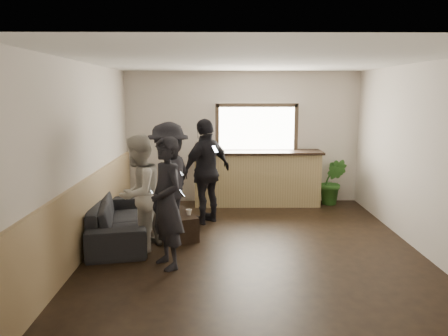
{
  "coord_description": "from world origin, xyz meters",
  "views": [
    {
      "loc": [
        -0.5,
        -6.36,
        2.36
      ],
      "look_at": [
        -0.42,
        0.4,
        1.18
      ],
      "focal_mm": 35.0,
      "sensor_mm": 36.0,
      "label": 1
    }
  ],
  "objects_px": {
    "cup_b": "(189,212)",
    "person_c": "(169,179)",
    "sofa": "(118,219)",
    "cup_a": "(167,209)",
    "person_b": "(138,194)",
    "person_d": "(207,171)",
    "potted_plant": "(333,182)",
    "coffee_table": "(176,225)",
    "person_a": "(167,203)",
    "bar_counter": "(257,175)"
  },
  "relations": [
    {
      "from": "cup_b",
      "to": "person_c",
      "type": "bearing_deg",
      "value": 145.91
    },
    {
      "from": "sofa",
      "to": "cup_b",
      "type": "xyz_separation_m",
      "value": [
        1.16,
        -0.03,
        0.13
      ]
    },
    {
      "from": "cup_a",
      "to": "person_b",
      "type": "xyz_separation_m",
      "value": [
        -0.33,
        -0.71,
        0.43
      ]
    },
    {
      "from": "sofa",
      "to": "person_d",
      "type": "bearing_deg",
      "value": -68.86
    },
    {
      "from": "potted_plant",
      "to": "coffee_table",
      "type": "bearing_deg",
      "value": -146.46
    },
    {
      "from": "coffee_table",
      "to": "cup_a",
      "type": "xyz_separation_m",
      "value": [
        -0.16,
        0.09,
        0.25
      ]
    },
    {
      "from": "person_a",
      "to": "person_c",
      "type": "xyz_separation_m",
      "value": [
        -0.13,
        1.37,
        0.05
      ]
    },
    {
      "from": "person_b",
      "to": "person_c",
      "type": "relative_size",
      "value": 0.93
    },
    {
      "from": "cup_b",
      "to": "potted_plant",
      "type": "relative_size",
      "value": 0.1
    },
    {
      "from": "coffee_table",
      "to": "sofa",
      "type": "bearing_deg",
      "value": -174.64
    },
    {
      "from": "cup_b",
      "to": "person_d",
      "type": "relative_size",
      "value": 0.05
    },
    {
      "from": "bar_counter",
      "to": "person_b",
      "type": "height_order",
      "value": "bar_counter"
    },
    {
      "from": "cup_b",
      "to": "person_b",
      "type": "xyz_separation_m",
      "value": [
        -0.71,
        -0.51,
        0.43
      ]
    },
    {
      "from": "sofa",
      "to": "person_d",
      "type": "height_order",
      "value": "person_d"
    },
    {
      "from": "bar_counter",
      "to": "person_a",
      "type": "distance_m",
      "value": 3.7
    },
    {
      "from": "coffee_table",
      "to": "bar_counter",
      "type": "bearing_deg",
      "value": 54.37
    },
    {
      "from": "person_b",
      "to": "coffee_table",
      "type": "bearing_deg",
      "value": 162.31
    },
    {
      "from": "sofa",
      "to": "cup_a",
      "type": "relative_size",
      "value": 19.32
    },
    {
      "from": "sofa",
      "to": "coffee_table",
      "type": "bearing_deg",
      "value": -95.79
    },
    {
      "from": "cup_b",
      "to": "person_c",
      "type": "distance_m",
      "value": 0.64
    },
    {
      "from": "sofa",
      "to": "person_c",
      "type": "distance_m",
      "value": 1.05
    },
    {
      "from": "cup_b",
      "to": "person_d",
      "type": "bearing_deg",
      "value": 74.15
    },
    {
      "from": "cup_a",
      "to": "person_c",
      "type": "distance_m",
      "value": 0.5
    },
    {
      "from": "cup_a",
      "to": "cup_b",
      "type": "relative_size",
      "value": 1.13
    },
    {
      "from": "potted_plant",
      "to": "person_a",
      "type": "height_order",
      "value": "person_a"
    },
    {
      "from": "bar_counter",
      "to": "coffee_table",
      "type": "distance_m",
      "value": 2.63
    },
    {
      "from": "cup_a",
      "to": "person_b",
      "type": "relative_size",
      "value": 0.07
    },
    {
      "from": "person_a",
      "to": "person_b",
      "type": "bearing_deg",
      "value": -173.77
    },
    {
      "from": "sofa",
      "to": "potted_plant",
      "type": "xyz_separation_m",
      "value": [
        4.05,
        2.15,
        0.17
      ]
    },
    {
      "from": "sofa",
      "to": "cup_a",
      "type": "xyz_separation_m",
      "value": [
        0.78,
        0.17,
        0.12
      ]
    },
    {
      "from": "person_b",
      "to": "potted_plant",
      "type": "bearing_deg",
      "value": 147.1
    },
    {
      "from": "coffee_table",
      "to": "cup_b",
      "type": "height_order",
      "value": "cup_b"
    },
    {
      "from": "cup_a",
      "to": "person_d",
      "type": "height_order",
      "value": "person_d"
    },
    {
      "from": "coffee_table",
      "to": "person_b",
      "type": "distance_m",
      "value": 1.04
    },
    {
      "from": "person_b",
      "to": "person_c",
      "type": "distance_m",
      "value": 0.83
    },
    {
      "from": "person_b",
      "to": "person_d",
      "type": "height_order",
      "value": "person_d"
    },
    {
      "from": "bar_counter",
      "to": "person_a",
      "type": "relative_size",
      "value": 1.51
    },
    {
      "from": "cup_a",
      "to": "person_c",
      "type": "height_order",
      "value": "person_c"
    },
    {
      "from": "sofa",
      "to": "person_c",
      "type": "xyz_separation_m",
      "value": [
        0.82,
        0.2,
        0.62
      ]
    },
    {
      "from": "person_d",
      "to": "person_b",
      "type": "bearing_deg",
      "value": 10.49
    },
    {
      "from": "coffee_table",
      "to": "person_a",
      "type": "height_order",
      "value": "person_a"
    },
    {
      "from": "potted_plant",
      "to": "person_c",
      "type": "bearing_deg",
      "value": -148.86
    },
    {
      "from": "coffee_table",
      "to": "person_a",
      "type": "bearing_deg",
      "value": -89.66
    },
    {
      "from": "cup_b",
      "to": "person_d",
      "type": "xyz_separation_m",
      "value": [
        0.26,
        0.93,
        0.5
      ]
    },
    {
      "from": "sofa",
      "to": "cup_a",
      "type": "distance_m",
      "value": 0.81
    },
    {
      "from": "cup_a",
      "to": "person_d",
      "type": "relative_size",
      "value": 0.06
    },
    {
      "from": "potted_plant",
      "to": "bar_counter",
      "type": "bearing_deg",
      "value": 178.36
    },
    {
      "from": "sofa",
      "to": "bar_counter",
      "type": "bearing_deg",
      "value": -59.26
    },
    {
      "from": "potted_plant",
      "to": "person_b",
      "type": "distance_m",
      "value": 4.51
    },
    {
      "from": "sofa",
      "to": "person_b",
      "type": "relative_size",
      "value": 1.26
    }
  ]
}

